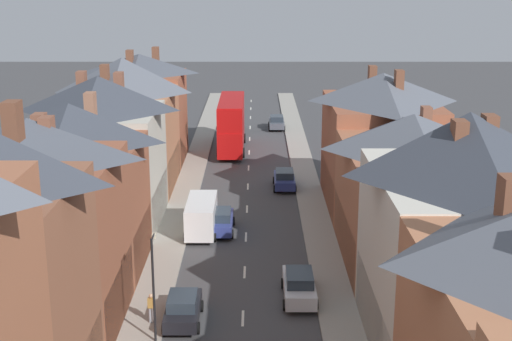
{
  "coord_description": "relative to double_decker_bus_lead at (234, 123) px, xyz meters",
  "views": [
    {
      "loc": [
        0.7,
        -16.14,
        17.63
      ],
      "look_at": [
        0.51,
        40.38,
        1.88
      ],
      "focal_mm": 50.0,
      "sensor_mm": 36.0,
      "label": 1
    }
  ],
  "objects": [
    {
      "name": "car_parked_left_a",
      "position": [
        0.01,
        -23.84,
        -1.99
      ],
      "size": [
        1.9,
        4.27,
        1.64
      ],
      "color": "navy",
      "rests_on": "ground"
    },
    {
      "name": "double_decker_bus_lead",
      "position": [
        0.0,
        0.0,
        0.0
      ],
      "size": [
        2.74,
        10.8,
        5.3
      ],
      "color": "#B70F0F",
      "rests_on": "ground"
    },
    {
      "name": "car_near_blue",
      "position": [
        0.01,
        9.41,
        -2.02
      ],
      "size": [
        1.9,
        3.81,
        1.59
      ],
      "color": "gray",
      "rests_on": "ground"
    },
    {
      "name": "delivery_van",
      "position": [
        -1.29,
        -24.17,
        -1.48
      ],
      "size": [
        2.2,
        5.2,
        2.41
      ],
      "color": "white",
      "rests_on": "ground"
    },
    {
      "name": "pavement_right",
      "position": [
        6.91,
        -16.86,
        -2.75
      ],
      "size": [
        2.2,
        104.0,
        0.14
      ],
      "primitive_type": "cube",
      "color": "gray",
      "rests_on": "ground"
    },
    {
      "name": "pedestrian_mid_left",
      "position": [
        -2.89,
        -37.57,
        -1.78
      ],
      "size": [
        0.36,
        0.22,
        1.61
      ],
      "color": "gray",
      "rests_on": "pavement_left"
    },
    {
      "name": "terrace_row_left",
      "position": [
        -8.38,
        -34.83,
        2.9
      ],
      "size": [
        8.0,
        67.25,
        14.76
      ],
      "color": "#BCB7A8",
      "rests_on": "ground"
    },
    {
      "name": "centre_line_dashes",
      "position": [
        1.81,
        -18.86,
        -2.81
      ],
      "size": [
        0.14,
        97.8,
        0.01
      ],
      "color": "silver",
      "rests_on": "ground"
    },
    {
      "name": "pavement_left",
      "position": [
        -3.29,
        -16.86,
        -2.75
      ],
      "size": [
        2.2,
        104.0,
        0.14
      ],
      "primitive_type": "cube",
      "color": "gray",
      "rests_on": "ground"
    },
    {
      "name": "car_far_grey",
      "position": [
        -1.29,
        -37.33,
        -2.0
      ],
      "size": [
        1.9,
        3.98,
        1.61
      ],
      "color": "black",
      "rests_on": "ground"
    },
    {
      "name": "car_mid_white",
      "position": [
        4.91,
        -13.31,
        -2.0
      ],
      "size": [
        1.9,
        4.12,
        1.62
      ],
      "color": "navy",
      "rests_on": "ground"
    },
    {
      "name": "terrace_row_right",
      "position": [
        11.99,
        -40.35,
        2.59
      ],
      "size": [
        8.0,
        53.88,
        11.69
      ],
      "color": "#B2704C",
      "rests_on": "ground"
    },
    {
      "name": "street_lamp",
      "position": [
        -2.44,
        -39.34,
        0.43
      ],
      "size": [
        0.2,
        1.12,
        5.5
      ],
      "color": "black",
      "rests_on": "ground"
    },
    {
      "name": "car_parked_left_b",
      "position": [
        4.91,
        -34.59,
        -1.96
      ],
      "size": [
        1.9,
        4.45,
        1.7
      ],
      "color": "silver",
      "rests_on": "ground"
    },
    {
      "name": "car_near_silver",
      "position": [
        4.91,
        10.29,
        -2.01
      ],
      "size": [
        1.9,
        3.96,
        1.6
      ],
      "color": "#4C515B",
      "rests_on": "ground"
    }
  ]
}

